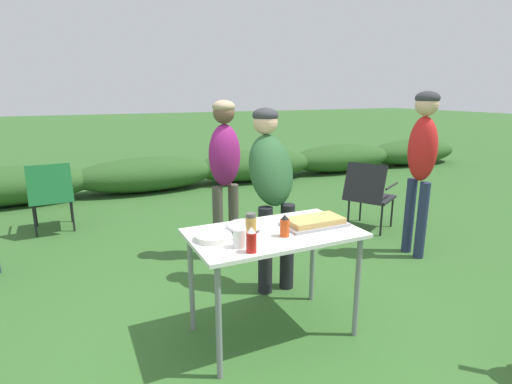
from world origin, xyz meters
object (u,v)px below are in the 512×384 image
(camp_chair_green_behind_table, at_px, (369,193))
(folding_table, at_px, (274,242))
(plate_stack, at_px, (213,237))
(standing_person_in_gray_fleece, at_px, (225,162))
(mixing_bowl, at_px, (244,226))
(camp_chair_near_hedge, at_px, (51,194))
(spice_jar, at_px, (251,227))
(standing_person_in_navy_coat, at_px, (271,180))
(standing_person_with_beanie, at_px, (422,154))
(ketchup_bottle, at_px, (251,240))
(food_tray, at_px, (315,222))
(paper_cup_stack, at_px, (240,238))
(hot_sauce_bottle, at_px, (285,226))

(camp_chair_green_behind_table, bearing_deg, folding_table, -84.98)
(plate_stack, bearing_deg, standing_person_in_gray_fleece, 66.05)
(mixing_bowl, bearing_deg, standing_person_in_gray_fleece, 74.37)
(camp_chair_near_hedge, bearing_deg, spice_jar, -70.43)
(plate_stack, height_order, standing_person_in_navy_coat, standing_person_in_navy_coat)
(plate_stack, xyz_separation_m, standing_person_in_gray_fleece, (0.60, 1.34, 0.22))
(standing_person_with_beanie, bearing_deg, standing_person_in_gray_fleece, -110.45)
(mixing_bowl, xyz_separation_m, standing_person_in_gray_fleece, (0.35, 1.27, 0.20))
(folding_table, relative_size, camp_chair_green_behind_table, 1.32)
(camp_chair_near_hedge, bearing_deg, standing_person_in_navy_coat, -55.43)
(ketchup_bottle, bearing_deg, camp_chair_near_hedge, 109.26)
(folding_table, bearing_deg, mixing_bowl, 147.42)
(camp_chair_green_behind_table, bearing_deg, spice_jar, -86.09)
(mixing_bowl, height_order, standing_person_with_beanie, standing_person_with_beanie)
(food_tray, height_order, standing_person_with_beanie, standing_person_with_beanie)
(mixing_bowl, height_order, ketchup_bottle, ketchup_bottle)
(plate_stack, bearing_deg, mixing_bowl, 17.38)
(food_tray, xyz_separation_m, standing_person_in_navy_coat, (0.01, 0.66, 0.16))
(spice_jar, xyz_separation_m, camp_chair_green_behind_table, (2.19, 1.45, -0.36))
(ketchup_bottle, height_order, standing_person_in_gray_fleece, standing_person_in_gray_fleece)
(paper_cup_stack, bearing_deg, hot_sauce_bottle, 7.98)
(camp_chair_green_behind_table, height_order, camp_chair_near_hedge, same)
(food_tray, distance_m, standing_person_with_beanie, 1.77)
(folding_table, xyz_separation_m, food_tray, (0.30, -0.02, 0.10))
(hot_sauce_bottle, distance_m, ketchup_bottle, 0.33)
(camp_chair_near_hedge, bearing_deg, plate_stack, -73.32)
(folding_table, distance_m, ketchup_bottle, 0.40)
(mixing_bowl, distance_m, camp_chair_near_hedge, 3.10)
(paper_cup_stack, height_order, standing_person_in_gray_fleece, standing_person_in_gray_fleece)
(plate_stack, bearing_deg, camp_chair_near_hedge, 108.70)
(mixing_bowl, xyz_separation_m, spice_jar, (-0.03, -0.18, 0.05))
(spice_jar, relative_size, camp_chair_green_behind_table, 0.21)
(food_tray, distance_m, ketchup_bottle, 0.63)
(spice_jar, bearing_deg, folding_table, 20.67)
(standing_person_in_navy_coat, bearing_deg, camp_chair_green_behind_table, 24.55)
(food_tray, bearing_deg, plate_stack, 176.25)
(plate_stack, distance_m, hot_sauce_bottle, 0.45)
(paper_cup_stack, bearing_deg, camp_chair_near_hedge, 109.33)
(food_tray, relative_size, paper_cup_stack, 3.83)
(hot_sauce_bottle, xyz_separation_m, ketchup_bottle, (-0.30, -0.14, 0.00))
(spice_jar, relative_size, standing_person_with_beanie, 0.10)
(plate_stack, height_order, paper_cup_stack, paper_cup_stack)
(hot_sauce_bottle, xyz_separation_m, camp_chair_near_hedge, (-1.41, 3.04, -0.34))
(paper_cup_stack, height_order, camp_chair_green_behind_table, paper_cup_stack)
(standing_person_in_navy_coat, relative_size, standing_person_with_beanie, 0.92)
(folding_table, xyz_separation_m, paper_cup_stack, (-0.31, -0.15, 0.13))
(hot_sauce_bottle, relative_size, camp_chair_near_hedge, 0.17)
(plate_stack, xyz_separation_m, camp_chair_near_hedge, (-0.98, 2.91, -0.29))
(folding_table, height_order, camp_chair_green_behind_table, camp_chair_green_behind_table)
(standing_person_in_navy_coat, xyz_separation_m, standing_person_in_gray_fleece, (-0.12, 0.73, 0.05))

